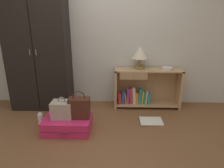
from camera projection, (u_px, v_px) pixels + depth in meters
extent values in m
plane|color=brown|center=(94.00, 147.00, 2.51)|extent=(9.00, 9.00, 0.00)
cube|color=beige|center=(102.00, 33.00, 3.52)|extent=(6.40, 0.10, 2.60)
cube|color=black|center=(39.00, 50.00, 3.36)|extent=(1.02, 0.45, 2.07)
cube|color=black|center=(33.00, 52.00, 3.14)|extent=(0.01, 0.01, 1.97)
cylinder|color=gray|center=(30.00, 52.00, 3.14)|extent=(0.01, 0.01, 0.09)
cylinder|color=gray|center=(36.00, 52.00, 3.13)|extent=(0.01, 0.01, 0.09)
cube|color=tan|center=(116.00, 88.00, 3.58)|extent=(0.04, 0.33, 0.70)
cube|color=tan|center=(179.00, 88.00, 3.55)|extent=(0.04, 0.33, 0.70)
cube|color=tan|center=(148.00, 70.00, 3.46)|extent=(1.17, 0.33, 0.02)
cube|color=tan|center=(146.00, 103.00, 3.66)|extent=(1.09, 0.33, 0.02)
cube|color=tan|center=(146.00, 85.00, 3.72)|extent=(1.09, 0.01, 0.68)
cube|color=#A68259|center=(134.00, 76.00, 3.34)|extent=(0.47, 0.02, 0.12)
sphere|color=#9E844C|center=(134.00, 76.00, 3.33)|extent=(0.02, 0.02, 0.02)
cube|color=red|center=(120.00, 98.00, 3.62)|extent=(0.07, 0.13, 0.20)
cube|color=#2D51B2|center=(123.00, 97.00, 3.61)|extent=(0.06, 0.09, 0.23)
cube|color=orange|center=(126.00, 98.00, 3.62)|extent=(0.04, 0.10, 0.18)
cube|color=purple|center=(128.00, 96.00, 3.60)|extent=(0.05, 0.08, 0.28)
cube|color=red|center=(131.00, 96.00, 3.60)|extent=(0.07, 0.12, 0.30)
cube|color=beige|center=(134.00, 96.00, 3.59)|extent=(0.07, 0.09, 0.30)
cube|color=orange|center=(137.00, 98.00, 3.61)|extent=(0.05, 0.10, 0.20)
cube|color=teal|center=(140.00, 96.00, 3.59)|extent=(0.07, 0.11, 0.29)
cube|color=gold|center=(142.00, 97.00, 3.60)|extent=(0.04, 0.10, 0.24)
cube|color=green|center=(144.00, 98.00, 3.60)|extent=(0.03, 0.10, 0.19)
cube|color=beige|center=(146.00, 97.00, 3.60)|extent=(0.04, 0.10, 0.24)
cube|color=teal|center=(148.00, 99.00, 3.60)|extent=(0.05, 0.12, 0.19)
cylinder|color=olive|center=(139.00, 67.00, 3.49)|extent=(0.17, 0.17, 0.05)
cylinder|color=olive|center=(140.00, 62.00, 3.46)|extent=(0.04, 0.04, 0.13)
cone|color=beige|center=(140.00, 52.00, 3.41)|extent=(0.27, 0.27, 0.21)
cylinder|color=silver|center=(167.00, 68.00, 3.43)|extent=(0.18, 0.18, 0.04)
cube|color=#DB2860|center=(68.00, 124.00, 2.86)|extent=(0.66, 0.47, 0.20)
cube|color=maroon|center=(68.00, 124.00, 2.86)|extent=(0.67, 0.48, 0.01)
cube|color=maroon|center=(63.00, 133.00, 2.62)|extent=(0.14, 0.02, 0.03)
cube|color=#A89E8E|center=(62.00, 109.00, 2.80)|extent=(0.29, 0.22, 0.24)
torus|color=slate|center=(62.00, 100.00, 2.75)|extent=(0.11, 0.02, 0.11)
cube|color=tan|center=(54.00, 110.00, 2.68)|extent=(0.02, 0.01, 0.02)
cube|color=tan|center=(66.00, 110.00, 2.67)|extent=(0.02, 0.01, 0.02)
cube|color=#472319|center=(79.00, 108.00, 2.79)|extent=(0.29, 0.18, 0.29)
torus|color=#472319|center=(79.00, 97.00, 2.73)|extent=(0.17, 0.01, 0.17)
cylinder|color=white|center=(41.00, 120.00, 2.97)|extent=(0.07, 0.07, 0.20)
cylinder|color=silver|center=(40.00, 113.00, 2.93)|extent=(0.04, 0.04, 0.02)
cube|color=white|center=(151.00, 121.00, 3.11)|extent=(0.36, 0.27, 0.02)
cube|color=black|center=(151.00, 122.00, 3.11)|extent=(0.39, 0.31, 0.01)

